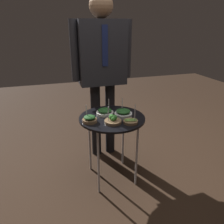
# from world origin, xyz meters

# --- Properties ---
(ground_plane) EXTENTS (8.00, 8.00, 0.00)m
(ground_plane) POSITION_xyz_m (0.00, 0.00, 0.00)
(ground_plane) COLOR black
(serving_cart) EXTENTS (0.61, 0.61, 0.66)m
(serving_cart) POSITION_xyz_m (0.00, 0.00, 0.61)
(serving_cart) COLOR black
(serving_cart) RESTS_ON ground_plane
(bowl_spinach_back_left) EXTENTS (0.16, 0.16, 0.16)m
(bowl_spinach_back_left) POSITION_xyz_m (0.11, -0.01, 0.69)
(bowl_spinach_back_left) COLOR white
(bowl_spinach_back_left) RESTS_ON serving_cart
(bowl_broccoli_center) EXTENTS (0.15, 0.15, 0.15)m
(bowl_broccoli_center) POSITION_xyz_m (-0.03, -0.12, 0.69)
(bowl_broccoli_center) COLOR brown
(bowl_broccoli_center) RESTS_ON serving_cart
(bowl_spinach_front_center) EXTENTS (0.16, 0.16, 0.16)m
(bowl_spinach_front_center) POSITION_xyz_m (-0.04, 0.08, 0.69)
(bowl_spinach_front_center) COLOR silver
(bowl_spinach_front_center) RESTS_ON serving_cart
(bowl_spinach_near_rim) EXTENTS (0.13, 0.13, 0.15)m
(bowl_spinach_near_rim) POSITION_xyz_m (-0.22, -0.05, 0.69)
(bowl_spinach_near_rim) COLOR brown
(bowl_spinach_near_rim) RESTS_ON serving_cart
(bowl_asparagus_mid_left) EXTENTS (0.13, 0.13, 0.17)m
(bowl_asparagus_mid_left) POSITION_xyz_m (0.11, -0.17, 0.68)
(bowl_asparagus_mid_left) COLOR brown
(bowl_asparagus_mid_left) RESTS_ON serving_cart
(waiter_figure) EXTENTS (0.64, 0.24, 1.73)m
(waiter_figure) POSITION_xyz_m (0.04, 0.47, 1.10)
(waiter_figure) COLOR black
(waiter_figure) RESTS_ON ground_plane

